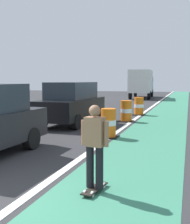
# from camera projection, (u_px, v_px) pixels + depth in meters

# --- Properties ---
(bike_lane_strip) EXTENTS (2.50, 80.00, 0.01)m
(bike_lane_strip) POSITION_uv_depth(u_px,v_px,m) (163.00, 120.00, 16.21)
(bike_lane_strip) COLOR #387F60
(bike_lane_strip) RESTS_ON ground
(lane_divider_stripe) EXTENTS (0.20, 80.00, 0.01)m
(lane_divider_stripe) POSITION_uv_depth(u_px,v_px,m) (136.00, 118.00, 16.66)
(lane_divider_stripe) COLOR silver
(lane_divider_stripe) RESTS_ON ground
(skateboarder_on_lane) EXTENTS (0.57, 0.82, 1.69)m
(skateboarder_on_lane) POSITION_uv_depth(u_px,v_px,m) (95.00, 146.00, 5.68)
(skateboarder_on_lane) COLOR black
(skateboarder_on_lane) RESTS_ON ground
(parked_suv_second) EXTENTS (2.06, 4.67, 2.04)m
(parked_suv_second) POSITION_uv_depth(u_px,v_px,m) (72.00, 103.00, 14.46)
(parked_suv_second) COLOR black
(parked_suv_second) RESTS_ON ground
(traffic_barrel_front) EXTENTS (0.73, 0.73, 1.09)m
(traffic_barrel_front) POSITION_uv_depth(u_px,v_px,m) (108.00, 123.00, 11.16)
(traffic_barrel_front) COLOR orange
(traffic_barrel_front) RESTS_ON ground
(traffic_barrel_mid) EXTENTS (0.73, 0.73, 1.09)m
(traffic_barrel_mid) POSITION_uv_depth(u_px,v_px,m) (126.00, 111.00, 15.41)
(traffic_barrel_mid) COLOR orange
(traffic_barrel_mid) RESTS_ON ground
(traffic_barrel_back) EXTENTS (0.73, 0.73, 1.09)m
(traffic_barrel_back) POSITION_uv_depth(u_px,v_px,m) (139.00, 106.00, 18.26)
(traffic_barrel_back) COLOR orange
(traffic_barrel_back) RESTS_ON ground
(delivery_truck_down_block) EXTENTS (2.73, 7.72, 3.23)m
(delivery_truck_down_block) POSITION_uv_depth(u_px,v_px,m) (142.00, 82.00, 34.92)
(delivery_truck_down_block) COLOR silver
(delivery_truck_down_block) RESTS_ON ground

